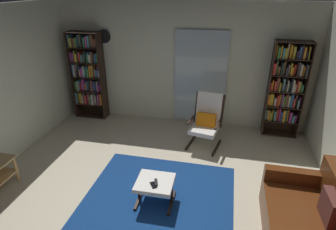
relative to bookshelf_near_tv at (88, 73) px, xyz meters
name	(u,v)px	position (x,y,z in m)	size (l,w,h in m)	color
ground_plane	(145,207)	(2.11, -2.66, -1.05)	(7.02, 7.02, 0.00)	beige
wall_back	(182,65)	(2.11, 0.24, 0.25)	(5.60, 0.06, 2.60)	silver
glass_door_panel	(200,78)	(2.52, 0.18, 0.00)	(1.10, 0.01, 2.00)	silver
area_rug	(159,197)	(2.25, -2.43, -1.05)	(2.17, 1.94, 0.01)	navy
bookshelf_near_tv	(88,73)	(0.00, 0.00, 0.00)	(0.72, 0.30, 1.96)	black
bookshelf_near_sofa	(286,87)	(4.22, 0.02, -0.02)	(0.68, 0.30, 1.94)	#312219
lounge_armchair	(207,119)	(2.77, -0.72, -0.52)	(0.67, 0.74, 1.02)	black
ottoman	(155,185)	(2.22, -2.52, -0.75)	(0.53, 0.49, 0.37)	white
tv_remote	(156,182)	(2.25, -2.55, -0.67)	(0.04, 0.14, 0.02)	black
cell_phone	(153,185)	(2.23, -2.61, -0.68)	(0.07, 0.14, 0.01)	black
wall_clock	(104,36)	(0.41, 0.17, 0.80)	(0.29, 0.03, 0.29)	silver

